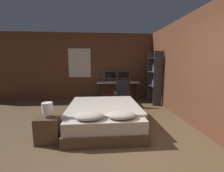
{
  "coord_description": "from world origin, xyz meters",
  "views": [
    {
      "loc": [
        -0.33,
        -2.17,
        1.5
      ],
      "look_at": [
        0.08,
        2.69,
        0.75
      ],
      "focal_mm": 24.0,
      "sensor_mm": 36.0,
      "label": 1
    }
  ],
  "objects_px": {
    "monitor_left": "(110,75)",
    "monitor_right": "(124,75)",
    "keyboard": "(118,82)",
    "bookshelf": "(155,76)",
    "computer_mouse": "(125,82)",
    "office_chair": "(122,95)",
    "desk": "(117,84)",
    "bed": "(104,116)",
    "nightstand": "(49,129)",
    "bedside_lamp": "(47,108)"
  },
  "relations": [
    {
      "from": "monitor_left",
      "to": "monitor_right",
      "type": "relative_size",
      "value": 1.0
    },
    {
      "from": "keyboard",
      "to": "bookshelf",
      "type": "relative_size",
      "value": 0.18
    },
    {
      "from": "computer_mouse",
      "to": "office_chair",
      "type": "height_order",
      "value": "office_chair"
    },
    {
      "from": "desk",
      "to": "monitor_left",
      "type": "distance_m",
      "value": 0.48
    },
    {
      "from": "monitor_right",
      "to": "bookshelf",
      "type": "bearing_deg",
      "value": -38.74
    },
    {
      "from": "monitor_left",
      "to": "office_chair",
      "type": "height_order",
      "value": "monitor_left"
    },
    {
      "from": "monitor_left",
      "to": "monitor_right",
      "type": "height_order",
      "value": "same"
    },
    {
      "from": "keyboard",
      "to": "bookshelf",
      "type": "distance_m",
      "value": 1.41
    },
    {
      "from": "bed",
      "to": "nightstand",
      "type": "bearing_deg",
      "value": -150.74
    },
    {
      "from": "monitor_left",
      "to": "monitor_right",
      "type": "distance_m",
      "value": 0.57
    },
    {
      "from": "monitor_left",
      "to": "desk",
      "type": "bearing_deg",
      "value": -33.49
    },
    {
      "from": "nightstand",
      "to": "office_chair",
      "type": "height_order",
      "value": "office_chair"
    },
    {
      "from": "nightstand",
      "to": "office_chair",
      "type": "relative_size",
      "value": 0.53
    },
    {
      "from": "nightstand",
      "to": "bookshelf",
      "type": "xyz_separation_m",
      "value": [
        3.0,
        2.48,
        0.8
      ]
    },
    {
      "from": "desk",
      "to": "office_chair",
      "type": "bearing_deg",
      "value": -84.72
    },
    {
      "from": "bed",
      "to": "monitor_right",
      "type": "relative_size",
      "value": 3.92
    },
    {
      "from": "desk",
      "to": "monitor_left",
      "type": "relative_size",
      "value": 3.31
    },
    {
      "from": "bed",
      "to": "bookshelf",
      "type": "distance_m",
      "value": 2.8
    },
    {
      "from": "nightstand",
      "to": "bookshelf",
      "type": "height_order",
      "value": "bookshelf"
    },
    {
      "from": "office_chair",
      "to": "bookshelf",
      "type": "height_order",
      "value": "bookshelf"
    },
    {
      "from": "keyboard",
      "to": "nightstand",
      "type": "bearing_deg",
      "value": -120.11
    },
    {
      "from": "bed",
      "to": "bookshelf",
      "type": "xyz_separation_m",
      "value": [
        1.92,
        1.88,
        0.79
      ]
    },
    {
      "from": "bedside_lamp",
      "to": "desk",
      "type": "xyz_separation_m",
      "value": [
        1.7,
        3.11,
        0.01
      ]
    },
    {
      "from": "bedside_lamp",
      "to": "computer_mouse",
      "type": "relative_size",
      "value": 3.99
    },
    {
      "from": "monitor_right",
      "to": "bedside_lamp",
      "type": "bearing_deg",
      "value": -120.99
    },
    {
      "from": "bedside_lamp",
      "to": "monitor_right",
      "type": "height_order",
      "value": "monitor_right"
    },
    {
      "from": "monitor_right",
      "to": "bed",
      "type": "bearing_deg",
      "value": -108.52
    },
    {
      "from": "computer_mouse",
      "to": "keyboard",
      "type": "bearing_deg",
      "value": 180.0
    },
    {
      "from": "keyboard",
      "to": "office_chair",
      "type": "distance_m",
      "value": 0.69
    },
    {
      "from": "monitor_right",
      "to": "keyboard",
      "type": "xyz_separation_m",
      "value": [
        -0.29,
        -0.38,
        -0.24
      ]
    },
    {
      "from": "monitor_right",
      "to": "bookshelf",
      "type": "xyz_separation_m",
      "value": [
        1.02,
        -0.82,
        0.04
      ]
    },
    {
      "from": "monitor_right",
      "to": "computer_mouse",
      "type": "xyz_separation_m",
      "value": [
        -0.03,
        -0.38,
        -0.23
      ]
    },
    {
      "from": "bedside_lamp",
      "to": "bed",
      "type": "bearing_deg",
      "value": 29.26
    },
    {
      "from": "monitor_right",
      "to": "office_chair",
      "type": "xyz_separation_m",
      "value": [
        -0.22,
        -0.94,
        -0.63
      ]
    },
    {
      "from": "desk",
      "to": "bedside_lamp",
      "type": "bearing_deg",
      "value": -118.6
    },
    {
      "from": "monitor_left",
      "to": "bedside_lamp",
      "type": "bearing_deg",
      "value": -113.14
    },
    {
      "from": "bed",
      "to": "desk",
      "type": "xyz_separation_m",
      "value": [
        0.62,
        2.51,
        0.41
      ]
    },
    {
      "from": "bedside_lamp",
      "to": "bookshelf",
      "type": "distance_m",
      "value": 3.92
    },
    {
      "from": "desk",
      "to": "monitor_right",
      "type": "xyz_separation_m",
      "value": [
        0.29,
        0.19,
        0.34
      ]
    },
    {
      "from": "bedside_lamp",
      "to": "keyboard",
      "type": "height_order",
      "value": "keyboard"
    },
    {
      "from": "bedside_lamp",
      "to": "monitor_right",
      "type": "xyz_separation_m",
      "value": [
        1.98,
        3.3,
        0.34
      ]
    },
    {
      "from": "desk",
      "to": "bookshelf",
      "type": "height_order",
      "value": "bookshelf"
    },
    {
      "from": "bed",
      "to": "nightstand",
      "type": "relative_size",
      "value": 4.0
    },
    {
      "from": "bookshelf",
      "to": "monitor_right",
      "type": "bearing_deg",
      "value": 141.26
    },
    {
      "from": "nightstand",
      "to": "keyboard",
      "type": "xyz_separation_m",
      "value": [
        1.7,
        2.93,
        0.52
      ]
    },
    {
      "from": "nightstand",
      "to": "office_chair",
      "type": "distance_m",
      "value": 2.95
    },
    {
      "from": "bed",
      "to": "bedside_lamp",
      "type": "relative_size",
      "value": 7.03
    },
    {
      "from": "nightstand",
      "to": "monitor_right",
      "type": "bearing_deg",
      "value": 59.01
    },
    {
      "from": "bedside_lamp",
      "to": "monitor_left",
      "type": "distance_m",
      "value": 3.61
    },
    {
      "from": "keyboard",
      "to": "office_chair",
      "type": "bearing_deg",
      "value": -83.01
    }
  ]
}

